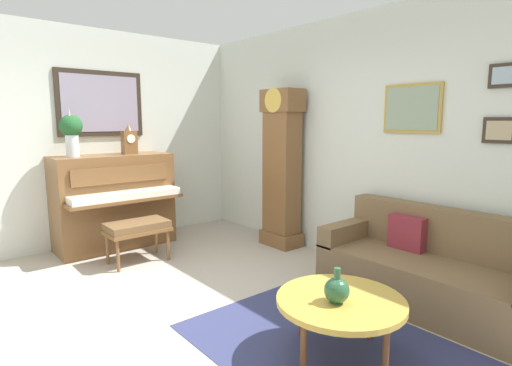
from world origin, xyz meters
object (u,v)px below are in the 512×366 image
at_px(mantel_clock, 129,141).
at_px(couch, 431,271).
at_px(piano_bench, 137,228).
at_px(grandfather_clock, 282,173).
at_px(green_jug, 337,290).
at_px(flower_vase, 71,130).
at_px(coffee_table, 340,302).
at_px(piano, 115,201).

bearing_deg(mantel_clock, couch, 20.37).
relative_size(piano_bench, grandfather_clock, 0.34).
distance_m(mantel_clock, green_jug, 3.59).
xyz_separation_m(grandfather_clock, green_jug, (2.15, -1.53, -0.45)).
relative_size(couch, flower_vase, 3.28).
bearing_deg(piano_bench, green_jug, 4.16).
bearing_deg(piano_bench, flower_vase, -149.91).
xyz_separation_m(grandfather_clock, flower_vase, (-1.34, -2.16, 0.55)).
distance_m(couch, coffee_table, 1.28).
relative_size(couch, green_jug, 7.92).
bearing_deg(green_jug, mantel_clock, 178.90).
bearing_deg(coffee_table, green_jug, -73.39).
bearing_deg(flower_vase, grandfather_clock, 58.25).
distance_m(grandfather_clock, flower_vase, 2.60).
bearing_deg(mantel_clock, flower_vase, -90.04).
xyz_separation_m(grandfather_clock, coffee_table, (2.13, -1.46, -0.56)).
relative_size(couch, mantel_clock, 5.00).
xyz_separation_m(piano_bench, flower_vase, (-0.75, -0.44, 1.11)).
distance_m(coffee_table, mantel_clock, 3.60).
bearing_deg(couch, grandfather_clock, 175.25).
xyz_separation_m(piano_bench, mantel_clock, (-0.75, 0.27, 0.97)).
bearing_deg(flower_vase, coffee_table, 11.55).
xyz_separation_m(coffee_table, green_jug, (0.02, -0.07, 0.12)).
relative_size(coffee_table, mantel_clock, 2.32).
height_order(piano, green_jug, piano).
bearing_deg(mantel_clock, piano_bench, -19.42).
bearing_deg(coffee_table, grandfather_clock, 145.59).
height_order(flower_vase, green_jug, flower_vase).
bearing_deg(flower_vase, piano, 90.20).
height_order(piano_bench, coffee_table, piano_bench).
distance_m(grandfather_clock, coffee_table, 2.64).
height_order(coffee_table, green_jug, green_jug).
distance_m(piano, mantel_clock, 0.80).
distance_m(piano_bench, coffee_table, 2.72).
xyz_separation_m(flower_vase, green_jug, (3.49, 0.64, -1.00)).
distance_m(flower_vase, green_jug, 3.68).
bearing_deg(mantel_clock, grandfather_clock, 47.53).
xyz_separation_m(piano, coffee_table, (3.47, 0.24, -0.21)).
distance_m(piano_bench, mantel_clock, 1.25).
xyz_separation_m(couch, green_jug, (0.02, -1.35, 0.21)).
distance_m(piano, couch, 3.79).
height_order(piano, mantel_clock, mantel_clock).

